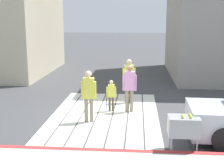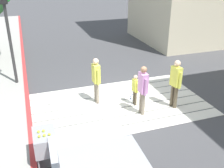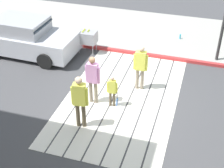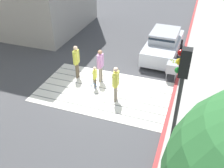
{
  "view_description": "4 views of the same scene",
  "coord_description": "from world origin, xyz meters",
  "px_view_note": "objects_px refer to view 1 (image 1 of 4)",
  "views": [
    {
      "loc": [
        -10.77,
        -1.14,
        3.47
      ],
      "look_at": [
        0.2,
        -0.24,
        1.12
      ],
      "focal_mm": 50.58,
      "sensor_mm": 36.0,
      "label": 1
    },
    {
      "loc": [
        -3.04,
        -8.01,
        4.77
      ],
      "look_at": [
        -0.44,
        -0.43,
        1.09
      ],
      "focal_mm": 41.86,
      "sensor_mm": 36.0,
      "label": 2
    },
    {
      "loc": [
        9.01,
        2.41,
        6.78
      ],
      "look_at": [
        0.48,
        -0.21,
        0.85
      ],
      "focal_mm": 52.56,
      "sensor_mm": 36.0,
      "label": 3
    },
    {
      "loc": [
        -3.73,
        9.42,
        7.11
      ],
      "look_at": [
        -0.57,
        0.44,
        0.85
      ],
      "focal_mm": 40.61,
      "sensor_mm": 36.0,
      "label": 4
    }
  ],
  "objects_px": {
    "tennis_ball_cart": "(184,126)",
    "pedestrian_adult_trailing": "(129,78)",
    "pedestrian_child_with_racket": "(111,94)",
    "pedestrian_adult_side": "(130,85)",
    "pedestrian_adult_lead": "(89,93)"
  },
  "relations": [
    {
      "from": "pedestrian_adult_lead",
      "to": "pedestrian_adult_trailing",
      "type": "relative_size",
      "value": 0.97
    },
    {
      "from": "pedestrian_adult_side",
      "to": "pedestrian_adult_trailing",
      "type": "bearing_deg",
      "value": 2.68
    },
    {
      "from": "pedestrian_adult_lead",
      "to": "pedestrian_child_with_racket",
      "type": "distance_m",
      "value": 1.48
    },
    {
      "from": "tennis_ball_cart",
      "to": "pedestrian_child_with_racket",
      "type": "height_order",
      "value": "pedestrian_child_with_racket"
    },
    {
      "from": "pedestrian_adult_trailing",
      "to": "pedestrian_child_with_racket",
      "type": "distance_m",
      "value": 1.46
    },
    {
      "from": "pedestrian_adult_lead",
      "to": "pedestrian_adult_trailing",
      "type": "height_order",
      "value": "pedestrian_adult_trailing"
    },
    {
      "from": "tennis_ball_cart",
      "to": "pedestrian_adult_lead",
      "type": "relative_size",
      "value": 0.58
    },
    {
      "from": "tennis_ball_cart",
      "to": "pedestrian_adult_side",
      "type": "relative_size",
      "value": 0.58
    },
    {
      "from": "tennis_ball_cart",
      "to": "pedestrian_child_with_racket",
      "type": "distance_m",
      "value": 4.07
    },
    {
      "from": "pedestrian_child_with_racket",
      "to": "tennis_ball_cart",
      "type": "bearing_deg",
      "value": -147.51
    },
    {
      "from": "tennis_ball_cart",
      "to": "pedestrian_adult_lead",
      "type": "bearing_deg",
      "value": 52.67
    },
    {
      "from": "pedestrian_adult_side",
      "to": "tennis_ball_cart",
      "type": "bearing_deg",
      "value": -156.25
    },
    {
      "from": "pedestrian_adult_side",
      "to": "pedestrian_adult_lead",
      "type": "bearing_deg",
      "value": 133.69
    },
    {
      "from": "tennis_ball_cart",
      "to": "pedestrian_adult_trailing",
      "type": "relative_size",
      "value": 0.56
    },
    {
      "from": "tennis_ball_cart",
      "to": "pedestrian_adult_trailing",
      "type": "distance_m",
      "value": 4.96
    }
  ]
}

